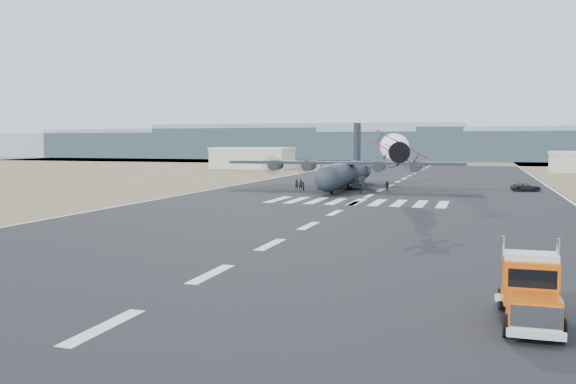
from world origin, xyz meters
The scene contains 21 objects.
ground centered at (0.00, 0.00, 0.00)m, with size 500.00×500.00×0.00m, color black.
scrub_far centered at (0.00, 230.00, 0.00)m, with size 500.00×80.00×0.00m, color brown.
runway_markings centered at (0.00, 60.00, 0.01)m, with size 60.00×260.00×0.01m, color silver, non-canonical shape.
ridge_seg_a centered at (-195.00, 260.00, 6.50)m, with size 150.00×50.00×13.00m, color gray.
ridge_seg_b centered at (-130.00, 260.00, 7.50)m, with size 150.00×50.00×15.00m, color gray.
ridge_seg_c centered at (-65.00, 260.00, 8.50)m, with size 150.00×50.00×17.00m, color gray.
ridge_seg_d centered at (0.00, 260.00, 6.50)m, with size 150.00×50.00×13.00m, color gray.
hangar_left centered at (-52.00, 145.00, 3.41)m, with size 24.50×14.50×6.70m.
semi_truck centered at (19.10, -5.39, 1.69)m, with size 2.66×7.68×3.45m.
aerobatic_biplane centered at (8.33, 28.12, 7.83)m, with size 5.51×5.61×4.24m.
smoke_trail centered at (5.42, 49.65, 8.00)m, with size 5.48×25.90×3.87m.
transport_aircraft centered at (-6.73, 74.20, 3.20)m, with size 42.91×35.37×12.42m.
support_vehicle centered at (24.60, 77.40, 0.70)m, with size 2.32×5.03×1.40m, color black.
crew_a centered at (-14.11, 69.54, 0.94)m, with size 0.68×0.56×1.87m, color black.
crew_b centered at (-12.92, 66.78, 0.79)m, with size 0.76×0.47×1.57m, color black.
crew_c centered at (-2.12, 63.89, 0.85)m, with size 1.09×0.51×1.69m, color black.
crew_d centered at (-5.69, 70.86, 0.83)m, with size 0.97×0.50×1.65m, color black.
crew_e centered at (-11.07, 70.88, 0.85)m, with size 0.83×0.51×1.70m, color black.
crew_f centered at (1.34, 71.07, 0.86)m, with size 1.59×0.52×1.72m, color black.
crew_g centered at (-14.78, 69.14, 0.94)m, with size 0.69×0.56×1.88m, color black.
crew_h centered at (-7.15, 67.76, 0.94)m, with size 0.91×0.56×1.88m, color black.
Camera 1 is at (16.66, -36.11, 8.73)m, focal length 38.00 mm.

